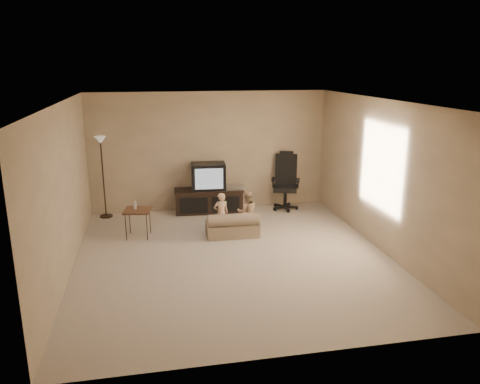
% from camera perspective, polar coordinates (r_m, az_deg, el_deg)
% --- Properties ---
extents(floor, '(5.50, 5.50, 0.00)m').
position_cam_1_polar(floor, '(7.69, -0.86, -7.92)').
color(floor, beige).
rests_on(floor, ground).
extents(room_shell, '(5.50, 5.50, 5.50)m').
position_cam_1_polar(room_shell, '(7.23, -0.91, 3.21)').
color(room_shell, white).
rests_on(room_shell, floor).
extents(tv_stand, '(1.49, 0.63, 1.05)m').
position_cam_1_polar(tv_stand, '(9.87, -3.80, 0.02)').
color(tv_stand, black).
rests_on(tv_stand, floor).
extents(office_chair, '(0.71, 0.73, 1.23)m').
position_cam_1_polar(office_chair, '(10.14, 5.56, 0.43)').
color(office_chair, black).
rests_on(office_chair, floor).
extents(side_table, '(0.53, 0.53, 0.70)m').
position_cam_1_polar(side_table, '(8.59, -12.43, -2.21)').
color(side_table, brown).
rests_on(side_table, floor).
extents(floor_lamp, '(0.26, 0.26, 1.66)m').
position_cam_1_polar(floor_lamp, '(9.72, -16.50, 3.90)').
color(floor_lamp, '#312116').
rests_on(floor_lamp, floor).
extents(child_sofa, '(0.96, 0.56, 0.46)m').
position_cam_1_polar(child_sofa, '(8.52, -0.90, -4.20)').
color(child_sofa, gray).
rests_on(child_sofa, floor).
extents(toddler_left, '(0.32, 0.25, 0.78)m').
position_cam_1_polar(toddler_left, '(8.57, -2.32, -2.65)').
color(toddler_left, '#DEB28B').
rests_on(toddler_left, floor).
extents(toddler_right, '(0.40, 0.24, 0.78)m').
position_cam_1_polar(toddler_right, '(8.69, 0.88, -2.41)').
color(toddler_right, '#DEB28B').
rests_on(toddler_right, floor).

